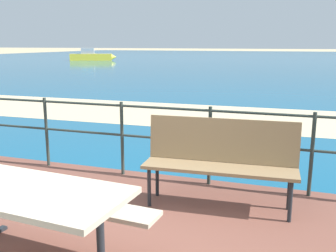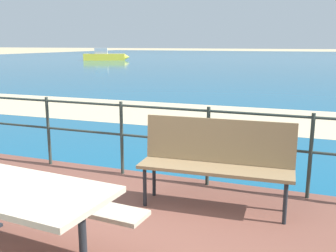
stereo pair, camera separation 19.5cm
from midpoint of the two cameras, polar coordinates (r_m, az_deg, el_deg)
The scene contains 5 objects.
sea_water at distance 42.06m, azimuth 18.75°, elevation 9.18°, with size 90.00×90.00×0.01m, color #145B84.
beach_strip at distance 9.54m, azimuth 10.45°, elevation 1.26°, with size 54.00×3.22×0.01m, color beige.
park_bench at distance 4.13m, azimuth 8.54°, elevation -4.44°, with size 1.63×0.51×0.94m.
railing_fence at distance 4.87m, azimuth 0.40°, elevation -0.99°, with size 5.94×0.04×0.98m.
boat_near at distance 40.97m, azimuth -9.21°, elevation 10.22°, with size 4.60×2.77×1.25m.
Camera 2 is at (1.74, -1.96, 1.79)m, focal length 41.03 mm.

